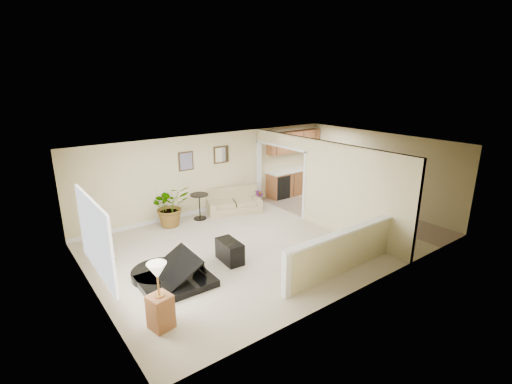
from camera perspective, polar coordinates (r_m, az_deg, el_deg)
floor at (r=10.07m, az=2.40°, el=-7.26°), size 9.00×9.00×0.00m
back_wall at (r=12.00m, az=-6.58°, el=3.01°), size 9.00×0.04×2.50m
front_wall at (r=7.68m, az=16.83°, el=-5.88°), size 9.00×0.04×2.50m
left_wall at (r=7.78m, az=-24.37°, el=-6.43°), size 0.04×6.00×2.50m
right_wall at (r=12.85m, az=18.29°, el=3.18°), size 0.04×6.00×2.50m
ceiling at (r=9.32m, az=2.60°, el=6.88°), size 9.00×6.00×0.04m
kitchen_vinyl at (r=12.16m, az=14.04°, el=-3.37°), size 2.70×6.00×0.01m
interior_partition at (r=10.98m, az=8.97°, el=1.40°), size 0.18×5.99×2.50m
pony_half_wall at (r=8.42m, az=12.88°, el=-8.93°), size 3.42×0.22×1.00m
left_window at (r=7.25m, az=-23.54°, el=-6.29°), size 0.05×2.15×1.45m
wall_art_left at (r=11.43m, az=-10.72°, el=4.68°), size 0.48×0.04×0.58m
wall_mirror at (r=12.01m, az=-5.36°, el=5.74°), size 0.55×0.04×0.55m
kitchen_cabinets at (r=13.72m, az=5.63°, el=3.20°), size 2.36×0.65×2.33m
piano at (r=8.03m, az=-13.07°, el=-9.89°), size 1.72×1.78×1.36m
piano_bench at (r=8.84m, az=-4.07°, el=-9.08°), size 0.44×0.79×0.51m
loveseat at (r=12.06m, az=-3.58°, el=-1.21°), size 2.02×1.52×0.97m
accent_table at (r=11.41m, az=-8.69°, el=-1.71°), size 0.55×0.55×0.79m
palm_plant at (r=11.05m, az=-13.04°, el=-2.12°), size 1.14×1.00×1.21m
small_plant at (r=12.32m, az=0.43°, el=-1.34°), size 0.39×0.39×0.59m
lamp_stand at (r=6.77m, az=-14.61°, el=-15.93°), size 0.43×0.43×1.24m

